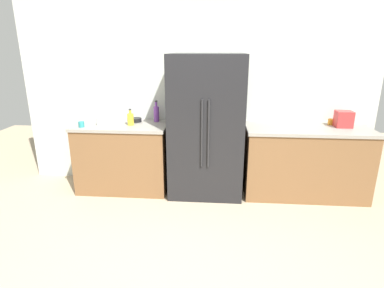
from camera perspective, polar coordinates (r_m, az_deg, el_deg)
The scene contains 12 objects.
ground_plane at distance 3.12m, azimuth -2.07°, elevation -20.42°, with size 9.84×9.84×0.00m, color tan.
kitchen_back_panel at distance 4.36m, azimuth 0.67°, elevation 11.80°, with size 4.92×0.10×2.98m, color silver.
counter_left at distance 4.39m, azimuth -12.47°, elevation -2.28°, with size 1.24×0.67×0.93m.
counter_right at distance 4.36m, azimuth 20.12°, elevation -3.08°, with size 1.59×0.67×0.93m.
refrigerator at distance 4.04m, azimuth 2.65°, elevation 3.19°, with size 0.96×0.71×1.85m.
toaster at distance 4.43m, azimuth 26.23°, elevation 4.15°, with size 0.20×0.18×0.21m, color red.
bottle_a at distance 4.16m, azimuth -11.30°, elevation 4.55°, with size 0.08×0.08×0.22m.
bottle_b at distance 4.31m, azimuth -6.60°, elevation 5.66°, with size 0.07×0.07×0.29m.
cup_a at distance 4.26m, azimuth -16.64°, elevation 3.99°, with size 0.09×0.09×0.10m, color white.
cup_b at distance 4.24m, azimuth -19.77°, elevation 3.45°, with size 0.07×0.07×0.07m, color teal.
cup_c at distance 4.51m, azimuth 24.29°, elevation 3.76°, with size 0.08×0.08×0.08m, color orange.
bowl_a at distance 4.34m, azimuth -10.34°, elevation 4.40°, with size 0.16×0.16×0.06m, color black.
Camera 1 is at (0.31, -2.45, 1.90)m, focal length 28.86 mm.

